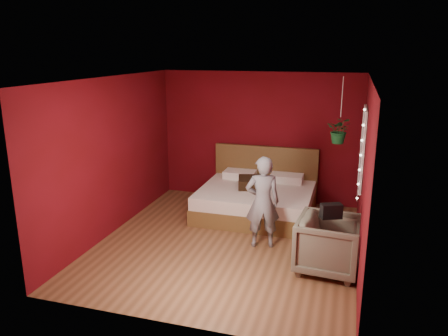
{
  "coord_description": "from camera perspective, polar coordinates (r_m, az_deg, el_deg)",
  "views": [
    {
      "loc": [
        1.78,
        -6.22,
        3.03
      ],
      "look_at": [
        -0.18,
        0.4,
        1.13
      ],
      "focal_mm": 35.0,
      "sensor_mm": 36.0,
      "label": 1
    }
  ],
  "objects": [
    {
      "name": "room_walls",
      "position": [
        6.61,
        0.54,
        3.59
      ],
      "size": [
        4.04,
        4.54,
        2.62
      ],
      "color": "#5F0A13",
      "rests_on": "ground"
    },
    {
      "name": "hanging_plant",
      "position": [
        7.44,
        14.88,
        4.78
      ],
      "size": [
        0.43,
        0.38,
        1.09
      ],
      "color": "silver",
      "rests_on": "room_walls"
    },
    {
      "name": "armchair",
      "position": [
        6.33,
        13.55,
        -9.7
      ],
      "size": [
        0.93,
        0.91,
        0.79
      ],
      "primitive_type": "imported",
      "rotation": [
        0.0,
        0.0,
        1.49
      ],
      "color": "#676852",
      "rests_on": "ground"
    },
    {
      "name": "bed",
      "position": [
        8.27,
        4.36,
        -3.97
      ],
      "size": [
        2.08,
        1.77,
        1.14
      ],
      "color": "brown",
      "rests_on": "ground"
    },
    {
      "name": "handbag",
      "position": [
        6.14,
        13.83,
        -5.47
      ],
      "size": [
        0.32,
        0.24,
        0.2
      ],
      "primitive_type": "cube",
      "rotation": [
        0.0,
        0.0,
        0.42
      ],
      "color": "black",
      "rests_on": "armchair"
    },
    {
      "name": "throw_pillow",
      "position": [
        8.16,
        3.71,
        -1.91
      ],
      "size": [
        0.62,
        0.62,
        0.18
      ],
      "primitive_type": "cube",
      "rotation": [
        0.0,
        0.0,
        0.24
      ],
      "color": "#301F10",
      "rests_on": "bed"
    },
    {
      "name": "floor",
      "position": [
        7.15,
        0.5,
        -9.71
      ],
      "size": [
        4.5,
        4.5,
        0.0
      ],
      "primitive_type": "plane",
      "color": "brown",
      "rests_on": "ground"
    },
    {
      "name": "window",
      "position": [
        7.29,
        17.61,
        2.53
      ],
      "size": [
        0.05,
        0.97,
        1.27
      ],
      "color": "white",
      "rests_on": "room_walls"
    },
    {
      "name": "person",
      "position": [
        6.79,
        5.05,
        -4.47
      ],
      "size": [
        0.61,
        0.49,
        1.46
      ],
      "primitive_type": "imported",
      "rotation": [
        0.0,
        0.0,
        3.43
      ],
      "color": "slate",
      "rests_on": "ground"
    },
    {
      "name": "fairy_lights",
      "position": [
        6.77,
        17.43,
        1.61
      ],
      "size": [
        0.04,
        0.04,
        1.45
      ],
      "color": "silver",
      "rests_on": "room_walls"
    }
  ]
}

